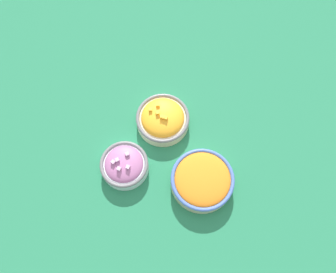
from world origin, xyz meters
name	(u,v)px	position (x,y,z in m)	size (l,w,h in m)	color
ground_plane	(168,140)	(0.00, 0.00, 0.00)	(3.00, 3.00, 0.00)	#23704C
bowl_carrots	(202,180)	(-0.16, 0.09, 0.04)	(0.20, 0.20, 0.07)	beige
bowl_squash	(163,119)	(0.04, -0.05, 0.03)	(0.18, 0.18, 0.08)	beige
bowl_red_onion	(124,165)	(0.08, 0.15, 0.03)	(0.15, 0.15, 0.07)	silver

